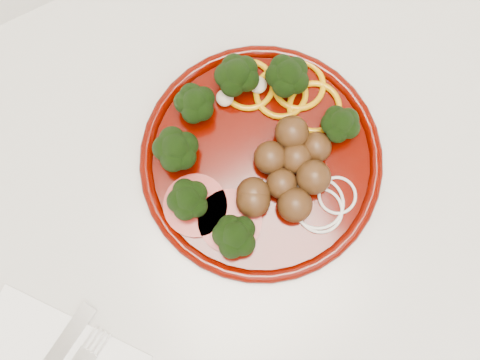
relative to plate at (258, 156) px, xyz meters
name	(u,v)px	position (x,y,z in m)	size (l,w,h in m)	color
counter	(210,255)	(-0.10, -0.03, -0.47)	(2.40, 0.60, 0.90)	silver
plate	(258,156)	(0.00, 0.00, 0.00)	(0.26, 0.26, 0.06)	#430500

